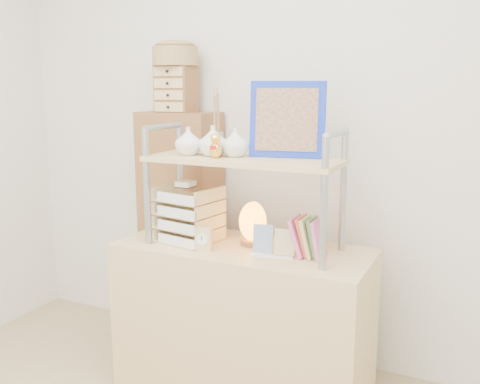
# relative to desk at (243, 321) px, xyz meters

# --- Properties ---
(room_shell) EXTENTS (3.42, 3.41, 2.61)m
(room_shell) POSITION_rel_desk_xyz_m (0.00, -0.81, 1.32)
(room_shell) COLOR silver
(room_shell) RESTS_ON ground
(desk) EXTENTS (1.20, 0.50, 0.75)m
(desk) POSITION_rel_desk_xyz_m (0.00, 0.00, 0.00)
(desk) COLOR tan
(desk) RESTS_ON ground
(cabinet) EXTENTS (0.46, 0.26, 1.35)m
(cabinet) POSITION_rel_desk_xyz_m (-0.57, 0.37, 0.30)
(cabinet) COLOR brown
(cabinet) RESTS_ON ground
(hutch) EXTENTS (0.90, 0.34, 0.77)m
(hutch) POSITION_rel_desk_xyz_m (-0.01, 0.01, 0.80)
(hutch) COLOR #92999F
(hutch) RESTS_ON desk
(letter_tray) EXTENTS (0.28, 0.27, 0.30)m
(letter_tray) POSITION_rel_desk_xyz_m (-0.28, -0.04, 0.49)
(letter_tray) COLOR tan
(letter_tray) RESTS_ON desk
(salt_lamp) EXTENTS (0.14, 0.13, 0.21)m
(salt_lamp) POSITION_rel_desk_xyz_m (0.03, 0.05, 0.48)
(salt_lamp) COLOR brown
(salt_lamp) RESTS_ON desk
(desk_clock) EXTENTS (0.08, 0.04, 0.11)m
(desk_clock) POSITION_rel_desk_xyz_m (-0.14, -0.13, 0.43)
(desk_clock) COLOR tan
(desk_clock) RESTS_ON desk
(postcard_stand) EXTENTS (0.20, 0.09, 0.14)m
(postcard_stand) POSITION_rel_desk_xyz_m (0.18, -0.07, 0.41)
(postcard_stand) COLOR white
(postcard_stand) RESTS_ON desk
(drawer_chest) EXTENTS (0.20, 0.16, 0.25)m
(drawer_chest) POSITION_rel_desk_xyz_m (-0.57, 0.35, 1.10)
(drawer_chest) COLOR brown
(drawer_chest) RESTS_ON cabinet
(woven_basket) EXTENTS (0.25, 0.25, 0.10)m
(woven_basket) POSITION_rel_desk_xyz_m (-0.57, 0.35, 1.28)
(woven_basket) COLOR olive
(woven_basket) RESTS_ON drawer_chest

